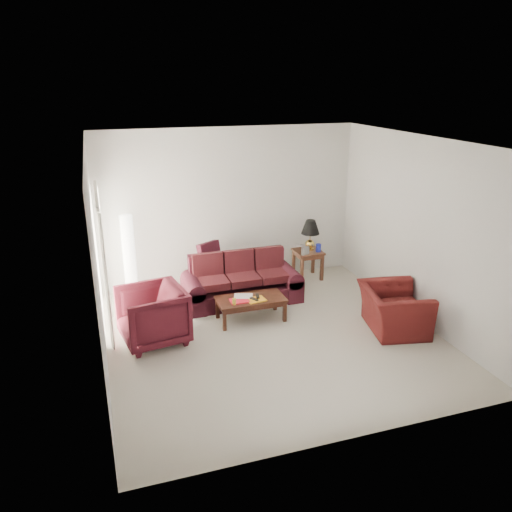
{
  "coord_description": "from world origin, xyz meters",
  "views": [
    {
      "loc": [
        -2.4,
        -6.53,
        3.81
      ],
      "look_at": [
        0.0,
        0.85,
        1.05
      ],
      "focal_mm": 35.0,
      "sensor_mm": 36.0,
      "label": 1
    }
  ],
  "objects_px": {
    "armchair_right": "(394,309)",
    "coffee_table": "(251,309)",
    "sofa": "(242,279)",
    "floor_lamp": "(129,257)",
    "armchair_left": "(152,315)",
    "end_table": "(308,264)"
  },
  "relations": [
    {
      "from": "armchair_right",
      "to": "sofa",
      "type": "bearing_deg",
      "value": 59.95
    },
    {
      "from": "end_table",
      "to": "armchair_right",
      "type": "relative_size",
      "value": 0.54
    },
    {
      "from": "armchair_left",
      "to": "armchair_right",
      "type": "distance_m",
      "value": 3.78
    },
    {
      "from": "end_table",
      "to": "floor_lamp",
      "type": "relative_size",
      "value": 0.36
    },
    {
      "from": "floor_lamp",
      "to": "armchair_right",
      "type": "distance_m",
      "value": 4.67
    },
    {
      "from": "floor_lamp",
      "to": "armchair_left",
      "type": "distance_m",
      "value": 1.82
    },
    {
      "from": "end_table",
      "to": "floor_lamp",
      "type": "distance_m",
      "value": 3.5
    },
    {
      "from": "sofa",
      "to": "armchair_left",
      "type": "height_order",
      "value": "armchair_left"
    },
    {
      "from": "floor_lamp",
      "to": "armchair_right",
      "type": "relative_size",
      "value": 1.47
    },
    {
      "from": "armchair_right",
      "to": "coffee_table",
      "type": "distance_m",
      "value": 2.31
    },
    {
      "from": "armchair_left",
      "to": "floor_lamp",
      "type": "bearing_deg",
      "value": 176.05
    },
    {
      "from": "sofa",
      "to": "floor_lamp",
      "type": "distance_m",
      "value": 2.07
    },
    {
      "from": "sofa",
      "to": "armchair_left",
      "type": "relative_size",
      "value": 2.18
    },
    {
      "from": "end_table",
      "to": "coffee_table",
      "type": "bearing_deg",
      "value": -138.95
    },
    {
      "from": "sofa",
      "to": "coffee_table",
      "type": "xyz_separation_m",
      "value": [
        -0.07,
        -0.75,
        -0.23
      ]
    },
    {
      "from": "sofa",
      "to": "armchair_left",
      "type": "xyz_separation_m",
      "value": [
        -1.7,
        -0.99,
        0.01
      ]
    },
    {
      "from": "sofa",
      "to": "floor_lamp",
      "type": "bearing_deg",
      "value": 155.91
    },
    {
      "from": "sofa",
      "to": "end_table",
      "type": "bearing_deg",
      "value": 22.22
    },
    {
      "from": "floor_lamp",
      "to": "armchair_right",
      "type": "xyz_separation_m",
      "value": [
        3.87,
        -2.57,
        -0.44
      ]
    },
    {
      "from": "coffee_table",
      "to": "armchair_right",
      "type": "bearing_deg",
      "value": -38.06
    },
    {
      "from": "sofa",
      "to": "coffee_table",
      "type": "relative_size",
      "value": 1.86
    },
    {
      "from": "armchair_left",
      "to": "armchair_right",
      "type": "xyz_separation_m",
      "value": [
        3.7,
        -0.79,
        -0.09
      ]
    }
  ]
}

